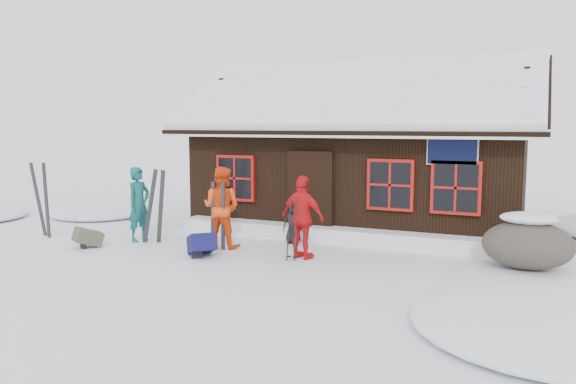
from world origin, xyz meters
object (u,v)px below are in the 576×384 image
Objects in this scene: skier_orange_left at (221,207)px; boulder at (528,243)px; skier_crouched at (293,223)px; backpack_olive at (88,240)px; ski_poles at (292,231)px; skier_teal at (139,204)px; ski_pair_left at (155,207)px; backpack_blue at (201,248)px; skier_orange_right at (303,217)px.

skier_orange_left reaches higher than boulder.
backpack_olive is (-3.95, -2.20, -0.31)m from skier_crouched.
ski_poles is 4.66m from backpack_olive.
skier_orange_left reaches higher than skier_teal.
skier_orange_left reaches higher than ski_pair_left.
skier_teal is 0.99× the size of ski_pair_left.
skier_orange_left is 2.74× the size of backpack_blue.
backpack_blue is (2.14, -0.74, -0.68)m from skier_teal.
ski_pair_left reaches higher than boulder.
ski_poles is at bearing 162.28° from skier_orange_left.
backpack_olive is at bearing 21.46° from skier_orange_left.
skier_orange_left is 1.90× the size of skier_crouched.
backpack_blue is at bearing 90.95° from skier_orange_left.
ski_pair_left is 3.09× the size of backpack_olive.
skier_orange_left reaches higher than skier_orange_right.
skier_crouched is 4.90m from boulder.
ski_poles is at bearing -164.06° from boulder.
skier_orange_right is at bearing -3.06° from ski_pair_left.
backpack_olive is at bearing -161.97° from skier_crouched.
boulder is at bearing -154.64° from skier_orange_right.
skier_teal is at bearing -171.52° from skier_crouched.
skier_orange_right reaches higher than ski_poles.
skier_orange_right is 0.37m from ski_poles.
boulder is at bearing 4.44° from ski_pair_left.
ski_poles is at bearing 40.93° from backpack_olive.
backpack_olive is at bearing -167.98° from boulder.
skier_orange_right is (4.11, -0.08, -0.02)m from skier_teal.
ski_pair_left is (-2.86, -1.22, 0.35)m from skier_crouched.
skier_crouched is 0.72× the size of ski_poles.
skier_teal is 4.11m from skier_orange_right.
skier_teal is 2.09m from skier_orange_left.
skier_orange_right is 1.79× the size of skier_crouched.
boulder is at bearing -175.99° from skier_orange_left.
skier_orange_left reaches higher than backpack_blue.
backpack_blue is (1.65, -0.71, -0.64)m from ski_pair_left.
skier_orange_right is at bearing -25.06° from backpack_blue.
backpack_olive is (-4.59, -0.67, -0.45)m from ski_poles.
skier_orange_right is 1.02× the size of boulder.
ski_pair_left reaches higher than backpack_olive.
ski_pair_left is 1.91m from backpack_blue.
backpack_olive is (-2.68, -1.19, -0.73)m from skier_orange_left.
ski_pair_left is at bearing -168.03° from skier_crouched.
boulder is (4.89, -0.32, 0.02)m from skier_crouched.
skier_orange_left is 1.16m from backpack_blue.
skier_orange_left is 1.67m from skier_crouched.
ski_pair_left is at bearing 74.78° from backpack_olive.
ski_poles is 2.00× the size of backpack_blue.
skier_orange_left reaches higher than ski_poles.
ski_poles is 2.30× the size of backpack_olive.
backpack_olive is at bearing 23.47° from skier_orange_right.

